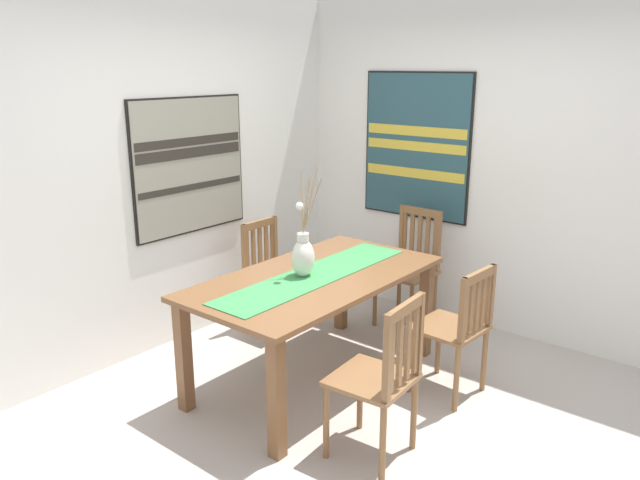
% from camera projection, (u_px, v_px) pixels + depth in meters
% --- Properties ---
extents(ground_plane, '(6.40, 6.40, 0.03)m').
position_uv_depth(ground_plane, '(359.00, 417.00, 3.91)').
color(ground_plane, '#B2A89E').
extents(wall_back, '(6.40, 0.12, 2.70)m').
position_uv_depth(wall_back, '(162.00, 173.00, 4.65)').
color(wall_back, silver).
rests_on(wall_back, ground_plane).
extents(wall_side, '(0.12, 6.40, 2.70)m').
position_uv_depth(wall_side, '(497.00, 167.00, 4.92)').
color(wall_side, silver).
rests_on(wall_side, ground_plane).
extents(dining_table, '(1.80, 0.96, 0.78)m').
position_uv_depth(dining_table, '(315.00, 290.00, 4.16)').
color(dining_table, brown).
rests_on(dining_table, ground_plane).
extents(table_runner, '(1.66, 0.36, 0.01)m').
position_uv_depth(table_runner, '(315.00, 275.00, 4.13)').
color(table_runner, '#388447').
rests_on(table_runner, dining_table).
extents(centerpiece_vase, '(0.22, 0.17, 0.72)m').
position_uv_depth(centerpiece_vase, '(303.00, 255.00, 4.06)').
color(centerpiece_vase, silver).
rests_on(centerpiece_vase, dining_table).
extents(chair_0, '(0.45, 0.45, 0.96)m').
position_uv_depth(chair_0, '(381.00, 376.00, 3.35)').
color(chair_0, brown).
rests_on(chair_0, ground_plane).
extents(chair_1, '(0.42, 0.42, 0.91)m').
position_uv_depth(chair_1, '(272.00, 272.00, 5.08)').
color(chair_1, brown).
rests_on(chair_1, ground_plane).
extents(chair_2, '(0.45, 0.45, 0.91)m').
position_uv_depth(chair_2, '(457.00, 327.00, 4.02)').
color(chair_2, brown).
rests_on(chair_2, ground_plane).
extents(chair_3, '(0.44, 0.44, 0.99)m').
position_uv_depth(chair_3, '(411.00, 265.00, 5.16)').
color(chair_3, brown).
rests_on(chair_3, ground_plane).
extents(painting_on_back_wall, '(1.07, 0.05, 1.05)m').
position_uv_depth(painting_on_back_wall, '(190.00, 166.00, 4.76)').
color(painting_on_back_wall, black).
extents(painting_on_side_wall, '(0.05, 1.02, 1.24)m').
position_uv_depth(painting_on_side_wall, '(416.00, 146.00, 5.27)').
color(painting_on_side_wall, black).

